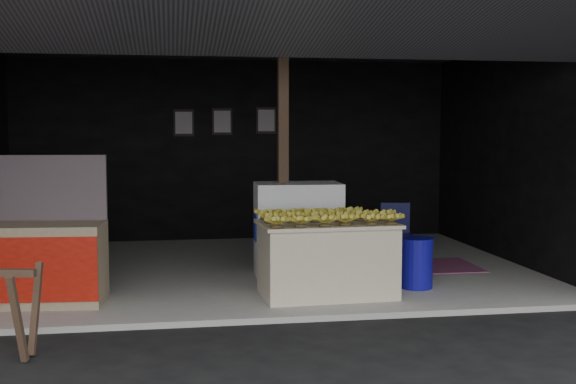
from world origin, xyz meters
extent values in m
plane|color=black|center=(0.00, 0.00, 0.00)|extent=(80.00, 80.00, 0.00)
cube|color=gray|center=(0.00, 2.50, 0.03)|extent=(7.00, 5.00, 0.06)
cube|color=black|center=(0.00, 5.00, 1.51)|extent=(7.00, 0.15, 2.90)
cube|color=black|center=(3.50, 2.50, 1.51)|extent=(0.15, 5.00, 2.90)
cube|color=#232326|center=(0.00, 2.50, 2.96)|extent=(7.20, 5.20, 0.12)
cube|color=#232326|center=(0.00, -0.95, 2.73)|extent=(7.40, 2.47, 0.48)
cube|color=#4C3326|center=(0.30, 1.90, 1.49)|extent=(0.12, 0.12, 2.85)
cube|color=beige|center=(0.60, 0.81, 0.43)|extent=(1.39, 0.87, 0.74)
cube|color=beige|center=(0.60, 0.81, 0.82)|extent=(1.46, 0.94, 0.04)
cube|color=white|center=(0.47, 1.85, 0.62)|extent=(1.03, 0.71, 1.12)
cube|color=navy|center=(0.47, 1.50, 0.67)|extent=(0.78, 0.04, 0.34)
cube|color=#B21414|center=(0.47, 1.50, 0.28)|extent=(0.50, 0.03, 0.11)
cube|color=#998466|center=(-2.42, 0.93, 0.47)|extent=(1.49, 0.75, 0.81)
cube|color=red|center=(-2.42, 0.60, 0.47)|extent=(1.44, 0.14, 0.63)
cube|color=white|center=(-2.42, 0.59, 0.47)|extent=(0.49, 0.05, 0.16)
cube|color=#181848|center=(-2.42, 1.20, 1.21)|extent=(1.44, 0.17, 0.68)
cube|color=#4C3326|center=(-2.18, -0.91, 0.37)|extent=(0.10, 0.28, 0.72)
cube|color=#4C3326|center=(-2.11, -0.56, 0.37)|extent=(0.10, 0.28, 0.72)
cylinder|color=#0D0B83|center=(1.65, 1.01, 0.32)|extent=(0.36, 0.36, 0.53)
cylinder|color=#090A33|center=(1.65, 2.09, 0.26)|extent=(0.03, 0.03, 0.40)
cylinder|color=#090A33|center=(1.94, 2.05, 0.26)|extent=(0.03, 0.03, 0.40)
cylinder|color=#090A33|center=(1.69, 2.39, 0.26)|extent=(0.03, 0.03, 0.40)
cylinder|color=#090A33|center=(1.99, 2.35, 0.26)|extent=(0.03, 0.03, 0.40)
cube|color=#090A33|center=(1.82, 2.22, 0.46)|extent=(0.43, 0.43, 0.04)
cube|color=#090A33|center=(1.84, 2.39, 0.66)|extent=(0.38, 0.10, 0.41)
cube|color=#7D1B5D|center=(2.08, 2.18, 0.07)|extent=(1.52, 1.03, 0.01)
cube|color=black|center=(-0.80, 4.90, 1.91)|extent=(0.32, 0.03, 0.42)
cube|color=#4C4C59|center=(-0.80, 4.88, 1.91)|extent=(0.26, 0.02, 0.34)
cube|color=black|center=(-0.20, 4.90, 1.93)|extent=(0.32, 0.03, 0.42)
cube|color=#4C4C59|center=(-0.20, 4.88, 1.93)|extent=(0.26, 0.02, 0.34)
cube|color=black|center=(0.50, 4.90, 1.95)|extent=(0.32, 0.03, 0.42)
cube|color=#4C4C59|center=(0.50, 4.88, 1.95)|extent=(0.26, 0.02, 0.34)
camera|label=1|loc=(-1.02, -6.53, 1.81)|focal=45.00mm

